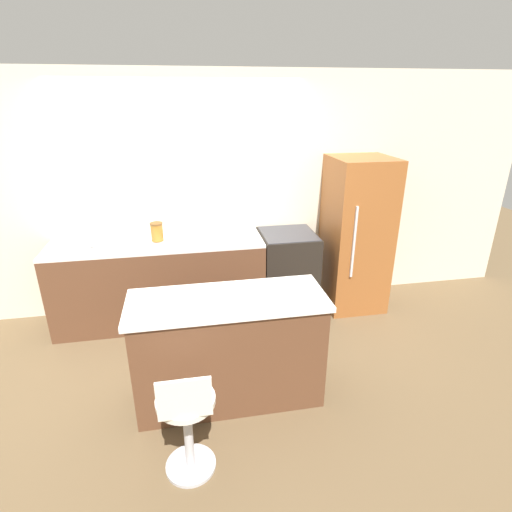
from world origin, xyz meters
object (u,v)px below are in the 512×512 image
object	(u,v)px
oven_range	(287,272)
mixing_bowl	(181,234)
refrigerator	(356,235)
kettle	(90,238)
stool_chair	(187,421)

from	to	relation	value
oven_range	mixing_bowl	distance (m)	1.27
oven_range	mixing_bowl	world-z (taller)	mixing_bowl
refrigerator	kettle	size ratio (longest dim) A/B	9.09
oven_range	mixing_bowl	size ratio (longest dim) A/B	3.38
oven_range	stool_chair	size ratio (longest dim) A/B	1.08
kettle	mixing_bowl	world-z (taller)	kettle
refrigerator	oven_range	bearing A→B (deg)	178.10
oven_range	kettle	bearing A→B (deg)	179.16
mixing_bowl	refrigerator	bearing A→B (deg)	-1.66
refrigerator	stool_chair	size ratio (longest dim) A/B	2.03
refrigerator	mixing_bowl	xyz separation A→B (m)	(-1.95, 0.06, 0.11)
mixing_bowl	oven_range	bearing A→B (deg)	-1.50
refrigerator	kettle	world-z (taller)	refrigerator
stool_chair	mixing_bowl	distance (m)	2.13
oven_range	stool_chair	distance (m)	2.35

